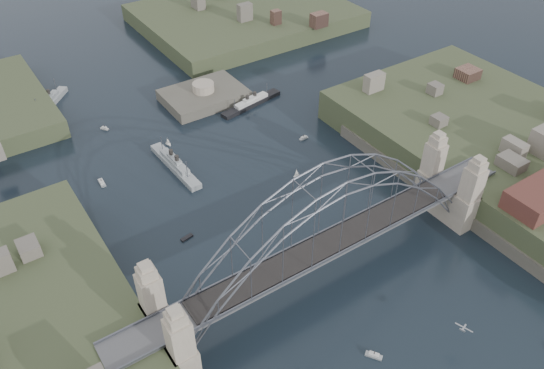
{
  "coord_description": "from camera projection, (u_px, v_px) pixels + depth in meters",
  "views": [
    {
      "loc": [
        -46.32,
        -51.04,
        77.59
      ],
      "look_at": [
        0.0,
        18.0,
        10.0
      ],
      "focal_mm": 35.76,
      "sensor_mm": 36.0,
      "label": 1
    }
  ],
  "objects": [
    {
      "name": "small_boat_e",
      "position": [
        102.0,
        183.0,
        123.12
      ],
      "size": [
        1.25,
        3.27,
        1.43
      ],
      "color": "silver",
      "rests_on": "ground"
    },
    {
      "name": "fort_island",
      "position": [
        205.0,
        101.0,
        152.37
      ],
      "size": [
        22.0,
        16.0,
        9.4
      ],
      "color": "#4D493E",
      "rests_on": "ground"
    },
    {
      "name": "small_boat_d",
      "position": [
        304.0,
        138.0,
        137.04
      ],
      "size": [
        2.47,
        0.97,
        1.43
      ],
      "color": "silver",
      "rests_on": "ground"
    },
    {
      "name": "small_boat_h",
      "position": [
        105.0,
        128.0,
        140.5
      ],
      "size": [
        1.79,
        2.26,
        1.43
      ],
      "color": "silver",
      "rests_on": "ground"
    },
    {
      "name": "ocean_liner",
      "position": [
        251.0,
        103.0,
        149.57
      ],
      "size": [
        20.03,
        6.23,
        4.88
      ],
      "color": "black",
      "rests_on": "ground"
    },
    {
      "name": "naval_cruiser_near",
      "position": [
        175.0,
        165.0,
        127.1
      ],
      "size": [
        3.53,
        20.41,
        6.09
      ],
      "color": "#9CA2A4",
      "rests_on": "ground"
    },
    {
      "name": "headland_ne",
      "position": [
        245.0,
        21.0,
        193.88
      ],
      "size": [
        70.0,
        55.0,
        9.5
      ],
      "primitive_type": "cube",
      "color": "#394327",
      "rests_on": "ground"
    },
    {
      "name": "naval_cruiser_far",
      "position": [
        49.0,
        103.0,
        148.98
      ],
      "size": [
        14.0,
        15.05,
        6.1
      ],
      "color": "#9CA2A4",
      "rests_on": "ground"
    },
    {
      "name": "small_boat_f",
      "position": [
        168.0,
        141.0,
        134.53
      ],
      "size": [
        1.27,
        1.57,
        2.38
      ],
      "color": "silver",
      "rests_on": "ground"
    },
    {
      "name": "small_boat_c",
      "position": [
        374.0,
        355.0,
        88.23
      ],
      "size": [
        2.34,
        2.84,
        1.43
      ],
      "color": "silver",
      "rests_on": "ground"
    },
    {
      "name": "small_boat_a",
      "position": [
        187.0,
        238.0,
        109.5
      ],
      "size": [
        2.78,
        1.33,
        0.45
      ],
      "color": "silver",
      "rests_on": "ground"
    },
    {
      "name": "bridge",
      "position": [
        330.0,
        228.0,
        94.09
      ],
      "size": [
        84.0,
        13.8,
        24.6
      ],
      "color": "#535356",
      "rests_on": "ground"
    },
    {
      "name": "aeroplane",
      "position": [
        464.0,
        328.0,
        87.14
      ],
      "size": [
        1.69,
        2.94,
        0.44
      ],
      "color": "#9EA0A5"
    },
    {
      "name": "shore_east",
      "position": [
        520.0,
        165.0,
        125.4
      ],
      "size": [
        50.5,
        90.0,
        12.0
      ],
      "color": "#394327",
      "rests_on": "ground"
    },
    {
      "name": "small_boat_b",
      "position": [
        296.0,
        173.0,
        124.67
      ],
      "size": [
        1.64,
        1.3,
        2.38
      ],
      "color": "silver",
      "rests_on": "ground"
    },
    {
      "name": "ground",
      "position": [
        325.0,
        276.0,
        101.86
      ],
      "size": [
        500.0,
        500.0,
        0.0
      ],
      "primitive_type": "plane",
      "color": "black",
      "rests_on": "ground"
    }
  ]
}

